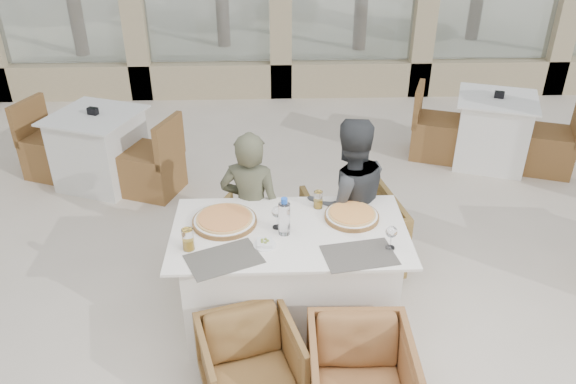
{
  "coord_description": "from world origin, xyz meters",
  "views": [
    {
      "loc": [
        -0.18,
        -3.09,
        2.89
      ],
      "look_at": [
        -0.06,
        0.36,
        0.9
      ],
      "focal_mm": 35.0,
      "sensor_mm": 36.0,
      "label": 1
    }
  ],
  "objects_px": {
    "pizza_right": "(352,215)",
    "bg_table_b": "(492,131)",
    "wine_glass_centre": "(277,216)",
    "beer_glass_left": "(188,239)",
    "diner_left": "(251,211)",
    "armchair_near_left": "(250,365)",
    "bg_table_a": "(100,149)",
    "armchair_near_right": "(360,375)",
    "dining_table": "(290,276)",
    "olive_dish": "(265,243)",
    "armchair_far_left": "(247,242)",
    "water_bottle": "(284,216)",
    "armchair_far_right": "(351,234)",
    "pizza_left": "(225,220)",
    "diner_right": "(348,203)",
    "wine_glass_corner": "(391,236)",
    "beer_glass_right": "(318,200)"
  },
  "relations": [
    {
      "from": "pizza_right",
      "to": "bg_table_b",
      "type": "distance_m",
      "value": 3.03
    },
    {
      "from": "pizza_right",
      "to": "wine_glass_centre",
      "type": "relative_size",
      "value": 2.07
    },
    {
      "from": "pizza_right",
      "to": "beer_glass_left",
      "type": "distance_m",
      "value": 1.14
    },
    {
      "from": "diner_left",
      "to": "armchair_near_left",
      "type": "bearing_deg",
      "value": 103.59
    },
    {
      "from": "armchair_near_left",
      "to": "bg_table_a",
      "type": "height_order",
      "value": "bg_table_a"
    },
    {
      "from": "wine_glass_centre",
      "to": "beer_glass_left",
      "type": "relative_size",
      "value": 1.23
    },
    {
      "from": "armchair_near_right",
      "to": "wine_glass_centre",
      "type": "bearing_deg",
      "value": 119.58
    },
    {
      "from": "dining_table",
      "to": "olive_dish",
      "type": "distance_m",
      "value": 0.47
    },
    {
      "from": "armchair_far_left",
      "to": "bg_table_a",
      "type": "xyz_separation_m",
      "value": [
        -1.56,
        1.56,
        0.11
      ]
    },
    {
      "from": "water_bottle",
      "to": "armchair_near_right",
      "type": "bearing_deg",
      "value": -62.21
    },
    {
      "from": "armchair_far_right",
      "to": "armchair_near_right",
      "type": "bearing_deg",
      "value": 73.24
    },
    {
      "from": "pizza_left",
      "to": "wine_glass_centre",
      "type": "relative_size",
      "value": 2.42
    },
    {
      "from": "bg_table_a",
      "to": "wine_glass_centre",
      "type": "bearing_deg",
      "value": -28.86
    },
    {
      "from": "pizza_left",
      "to": "pizza_right",
      "type": "height_order",
      "value": "pizza_left"
    },
    {
      "from": "water_bottle",
      "to": "diner_right",
      "type": "height_order",
      "value": "diner_right"
    },
    {
      "from": "armchair_far_right",
      "to": "water_bottle",
      "type": "bearing_deg",
      "value": 36.74
    },
    {
      "from": "beer_glass_left",
      "to": "armchair_near_right",
      "type": "distance_m",
      "value": 1.35
    },
    {
      "from": "dining_table",
      "to": "wine_glass_centre",
      "type": "xyz_separation_m",
      "value": [
        -0.08,
        0.04,
        0.48
      ]
    },
    {
      "from": "water_bottle",
      "to": "wine_glass_corner",
      "type": "bearing_deg",
      "value": -16.14
    },
    {
      "from": "pizza_left",
      "to": "armchair_near_left",
      "type": "bearing_deg",
      "value": -77.73
    },
    {
      "from": "dining_table",
      "to": "wine_glass_corner",
      "type": "distance_m",
      "value": 0.83
    },
    {
      "from": "armchair_far_right",
      "to": "armchair_near_right",
      "type": "distance_m",
      "value": 1.43
    },
    {
      "from": "beer_glass_right",
      "to": "diner_right",
      "type": "xyz_separation_m",
      "value": [
        0.24,
        0.19,
        -0.15
      ]
    },
    {
      "from": "wine_glass_centre",
      "to": "bg_table_b",
      "type": "bearing_deg",
      "value": 45.06
    },
    {
      "from": "diner_left",
      "to": "diner_right",
      "type": "xyz_separation_m",
      "value": [
        0.73,
        0.01,
        0.04
      ]
    },
    {
      "from": "armchair_near_left",
      "to": "bg_table_b",
      "type": "distance_m",
      "value": 4.11
    },
    {
      "from": "armchair_far_left",
      "to": "diner_left",
      "type": "height_order",
      "value": "diner_left"
    },
    {
      "from": "wine_glass_centre",
      "to": "armchair_near_right",
      "type": "distance_m",
      "value": 1.14
    },
    {
      "from": "beer_glass_right",
      "to": "armchair_far_right",
      "type": "distance_m",
      "value": 0.66
    },
    {
      "from": "pizza_left",
      "to": "diner_right",
      "type": "bearing_deg",
      "value": 22.37
    },
    {
      "from": "armchair_far_left",
      "to": "armchair_near_right",
      "type": "height_order",
      "value": "armchair_near_right"
    },
    {
      "from": "wine_glass_corner",
      "to": "bg_table_b",
      "type": "distance_m",
      "value": 3.22
    },
    {
      "from": "armchair_far_right",
      "to": "bg_table_b",
      "type": "relative_size",
      "value": 0.44
    },
    {
      "from": "wine_glass_centre",
      "to": "olive_dish",
      "type": "xyz_separation_m",
      "value": [
        -0.09,
        -0.21,
        -0.07
      ]
    },
    {
      "from": "olive_dish",
      "to": "pizza_right",
      "type": "bearing_deg",
      "value": 26.67
    },
    {
      "from": "armchair_far_right",
      "to": "olive_dish",
      "type": "bearing_deg",
      "value": 36.39
    },
    {
      "from": "beer_glass_right",
      "to": "bg_table_a",
      "type": "xyz_separation_m",
      "value": [
        -2.09,
        1.85,
        -0.45
      ]
    },
    {
      "from": "water_bottle",
      "to": "olive_dish",
      "type": "distance_m",
      "value": 0.22
    },
    {
      "from": "pizza_left",
      "to": "wine_glass_centre",
      "type": "bearing_deg",
      "value": -10.74
    },
    {
      "from": "pizza_left",
      "to": "dining_table",
      "type": "bearing_deg",
      "value": -13.98
    },
    {
      "from": "water_bottle",
      "to": "bg_table_b",
      "type": "height_order",
      "value": "water_bottle"
    },
    {
      "from": "beer_glass_left",
      "to": "diner_right",
      "type": "bearing_deg",
      "value": 30.96
    },
    {
      "from": "pizza_right",
      "to": "armchair_far_right",
      "type": "distance_m",
      "value": 0.65
    },
    {
      "from": "beer_glass_left",
      "to": "diner_right",
      "type": "distance_m",
      "value": 1.31
    },
    {
      "from": "wine_glass_centre",
      "to": "armchair_far_left",
      "type": "relative_size",
      "value": 0.31
    },
    {
      "from": "wine_glass_centre",
      "to": "armchair_far_right",
      "type": "bearing_deg",
      "value": 42.17
    },
    {
      "from": "water_bottle",
      "to": "bg_table_b",
      "type": "relative_size",
      "value": 0.17
    },
    {
      "from": "beer_glass_right",
      "to": "bg_table_a",
      "type": "bearing_deg",
      "value": 138.5
    },
    {
      "from": "diner_right",
      "to": "bg_table_a",
      "type": "xyz_separation_m",
      "value": [
        -2.34,
        1.67,
        -0.3
      ]
    },
    {
      "from": "beer_glass_right",
      "to": "water_bottle",
      "type": "bearing_deg",
      "value": -128.01
    }
  ]
}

